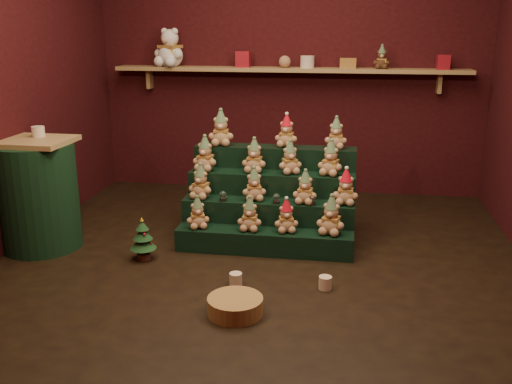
% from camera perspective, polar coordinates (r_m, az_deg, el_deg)
% --- Properties ---
extents(ground, '(4.00, 4.00, 0.00)m').
position_cam_1_polar(ground, '(4.41, 0.44, -6.80)').
color(ground, black).
rests_on(ground, ground).
extents(back_wall, '(4.00, 0.10, 2.80)m').
position_cam_1_polar(back_wall, '(6.10, 3.45, 13.18)').
color(back_wall, black).
rests_on(back_wall, ground).
extents(front_wall, '(4.00, 0.10, 2.80)m').
position_cam_1_polar(front_wall, '(2.08, -8.10, 7.03)').
color(front_wall, black).
rests_on(front_wall, ground).
extents(back_shelf, '(3.60, 0.26, 0.24)m').
position_cam_1_polar(back_shelf, '(5.93, 3.25, 12.07)').
color(back_shelf, tan).
rests_on(back_shelf, ground).
extents(riser_tier_front, '(1.40, 0.22, 0.18)m').
position_cam_1_polar(riser_tier_front, '(4.52, 0.80, -4.98)').
color(riser_tier_front, black).
rests_on(riser_tier_front, ground).
extents(riser_tier_midfront, '(1.40, 0.22, 0.36)m').
position_cam_1_polar(riser_tier_midfront, '(4.69, 1.19, -2.99)').
color(riser_tier_midfront, black).
rests_on(riser_tier_midfront, ground).
extents(riser_tier_midback, '(1.40, 0.22, 0.54)m').
position_cam_1_polar(riser_tier_midback, '(4.87, 1.56, -1.14)').
color(riser_tier_midback, black).
rests_on(riser_tier_midback, ground).
extents(riser_tier_back, '(1.40, 0.22, 0.72)m').
position_cam_1_polar(riser_tier_back, '(5.05, 1.90, 0.57)').
color(riser_tier_back, black).
rests_on(riser_tier_back, ground).
extents(teddy_0, '(0.23, 0.22, 0.25)m').
position_cam_1_polar(teddy_0, '(4.54, -5.87, -2.05)').
color(teddy_0, tan).
rests_on(teddy_0, riser_tier_front).
extents(teddy_1, '(0.19, 0.17, 0.27)m').
position_cam_1_polar(teddy_1, '(4.46, -0.62, -2.21)').
color(teddy_1, tan).
rests_on(teddy_1, riser_tier_front).
extents(teddy_2, '(0.22, 0.21, 0.26)m').
position_cam_1_polar(teddy_2, '(4.43, 3.04, -2.38)').
color(teddy_2, tan).
rests_on(teddy_2, riser_tier_front).
extents(teddy_3, '(0.26, 0.24, 0.31)m').
position_cam_1_polar(teddy_3, '(4.41, 7.54, -2.30)').
color(teddy_3, tan).
rests_on(teddy_3, riser_tier_front).
extents(teddy_4, '(0.24, 0.22, 0.28)m').
position_cam_1_polar(teddy_4, '(4.69, -5.55, 1.07)').
color(teddy_4, tan).
rests_on(teddy_4, riser_tier_midfront).
extents(teddy_5, '(0.23, 0.22, 0.27)m').
position_cam_1_polar(teddy_5, '(4.62, -0.19, 0.80)').
color(teddy_5, tan).
rests_on(teddy_5, riser_tier_midfront).
extents(teddy_6, '(0.21, 0.19, 0.27)m').
position_cam_1_polar(teddy_6, '(4.55, 4.94, 0.50)').
color(teddy_6, tan).
rests_on(teddy_6, riser_tier_midfront).
extents(teddy_7, '(0.21, 0.19, 0.28)m').
position_cam_1_polar(teddy_7, '(4.56, 8.97, 0.50)').
color(teddy_7, tan).
rests_on(teddy_7, riser_tier_midfront).
extents(teddy_8, '(0.24, 0.22, 0.29)m').
position_cam_1_polar(teddy_8, '(4.86, -5.11, 3.86)').
color(teddy_8, tan).
rests_on(teddy_8, riser_tier_midback).
extents(teddy_9, '(0.22, 0.20, 0.29)m').
position_cam_1_polar(teddy_9, '(4.79, -0.17, 3.68)').
color(teddy_9, tan).
rests_on(teddy_9, riser_tier_midback).
extents(teddy_10, '(0.25, 0.24, 0.27)m').
position_cam_1_polar(teddy_10, '(4.75, 3.41, 3.48)').
color(teddy_10, tan).
rests_on(teddy_10, riser_tier_midback).
extents(teddy_11, '(0.25, 0.24, 0.29)m').
position_cam_1_polar(teddy_11, '(4.73, 7.50, 3.40)').
color(teddy_11, tan).
rests_on(teddy_11, riser_tier_midback).
extents(teddy_12, '(0.24, 0.22, 0.31)m').
position_cam_1_polar(teddy_12, '(5.00, -3.53, 6.42)').
color(teddy_12, tan).
rests_on(teddy_12, riser_tier_back).
extents(teddy_13, '(0.22, 0.20, 0.27)m').
position_cam_1_polar(teddy_13, '(4.94, 3.08, 6.11)').
color(teddy_13, tan).
rests_on(teddy_13, riser_tier_back).
extents(teddy_14, '(0.19, 0.18, 0.26)m').
position_cam_1_polar(teddy_14, '(4.91, 8.02, 5.87)').
color(teddy_14, tan).
rests_on(teddy_14, riser_tier_back).
extents(snow_globe_a, '(0.06, 0.06, 0.08)m').
position_cam_1_polar(snow_globe_a, '(4.63, -3.33, -0.39)').
color(snow_globe_a, black).
rests_on(snow_globe_a, riser_tier_midfront).
extents(snow_globe_b, '(0.06, 0.06, 0.08)m').
position_cam_1_polar(snow_globe_b, '(4.55, 2.06, -0.65)').
color(snow_globe_b, black).
rests_on(snow_globe_b, riser_tier_midfront).
extents(snow_globe_c, '(0.06, 0.06, 0.08)m').
position_cam_1_polar(snow_globe_c, '(4.53, 5.63, -0.81)').
color(snow_globe_c, black).
rests_on(snow_globe_c, riser_tier_midfront).
extents(side_table, '(0.62, 0.62, 0.89)m').
position_cam_1_polar(side_table, '(4.84, -20.95, -0.25)').
color(side_table, tan).
rests_on(side_table, ground).
extents(table_ornament, '(0.10, 0.10, 0.08)m').
position_cam_1_polar(table_ornament, '(4.82, -20.95, 5.68)').
color(table_ornament, beige).
rests_on(table_ornament, side_table).
extents(mini_christmas_tree, '(0.20, 0.20, 0.34)m').
position_cam_1_polar(mini_christmas_tree, '(4.44, -11.25, -4.63)').
color(mini_christmas_tree, '#4E281B').
rests_on(mini_christmas_tree, ground).
extents(mug_left, '(0.09, 0.09, 0.09)m').
position_cam_1_polar(mug_left, '(3.99, -2.04, -8.71)').
color(mug_left, beige).
rests_on(mug_left, ground).
extents(mug_right, '(0.09, 0.09, 0.09)m').
position_cam_1_polar(mug_right, '(3.96, 6.94, -8.99)').
color(mug_right, beige).
rests_on(mug_right, ground).
extents(wicker_basket, '(0.45, 0.45, 0.11)m').
position_cam_1_polar(wicker_basket, '(3.61, -2.09, -11.31)').
color(wicker_basket, '#AB7D45').
rests_on(wicker_basket, ground).
extents(white_bear, '(0.44, 0.42, 0.49)m').
position_cam_1_polar(white_bear, '(6.13, -8.61, 14.57)').
color(white_bear, white).
rests_on(white_bear, back_shelf).
extents(brown_bear, '(0.16, 0.15, 0.22)m').
position_cam_1_polar(brown_bear, '(5.86, 12.46, 13.03)').
color(brown_bear, '#4B3019').
rests_on(brown_bear, back_shelf).
extents(gift_tin_red_a, '(0.14, 0.14, 0.16)m').
position_cam_1_polar(gift_tin_red_a, '(5.96, -1.29, 13.13)').
color(gift_tin_red_a, '#A51927').
rests_on(gift_tin_red_a, back_shelf).
extents(gift_tin_cream, '(0.14, 0.14, 0.12)m').
position_cam_1_polar(gift_tin_cream, '(5.88, 5.15, 12.84)').
color(gift_tin_cream, beige).
rests_on(gift_tin_cream, back_shelf).
extents(gift_tin_red_b, '(0.12, 0.12, 0.14)m').
position_cam_1_polar(gift_tin_red_b, '(5.94, 18.21, 12.24)').
color(gift_tin_red_b, '#A51927').
rests_on(gift_tin_red_b, back_shelf).
extents(shelf_plush_ball, '(0.12, 0.12, 0.12)m').
position_cam_1_polar(shelf_plush_ball, '(5.90, 2.90, 12.89)').
color(shelf_plush_ball, tan).
rests_on(shelf_plush_ball, back_shelf).
extents(scarf_gift_box, '(0.16, 0.10, 0.10)m').
position_cam_1_polar(scarf_gift_box, '(5.87, 9.18, 12.59)').
color(scarf_gift_box, orange).
rests_on(scarf_gift_box, back_shelf).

